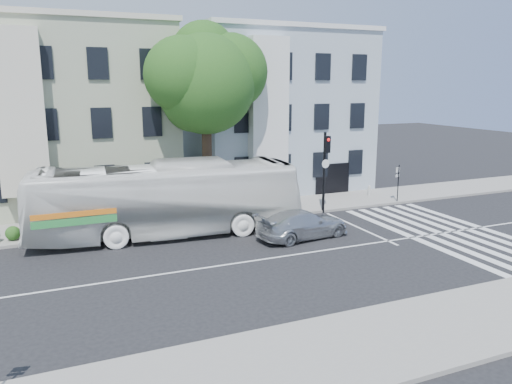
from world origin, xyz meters
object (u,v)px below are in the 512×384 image
sedan (303,224)px  traffic_signal (325,162)px  bus (167,199)px  fire_hydrant (369,190)px

sedan → traffic_signal: bearing=-50.0°
bus → sedan: (6.10, -3.07, -1.17)m
bus → traffic_signal: (9.58, 0.74, 1.22)m
sedan → fire_hydrant: (8.44, 6.24, -0.20)m
bus → fire_hydrant: 14.94m
bus → traffic_signal: size_ratio=2.81×
bus → traffic_signal: traffic_signal is taller
sedan → fire_hydrant: 10.49m
traffic_signal → fire_hydrant: bearing=20.6°
bus → sedan: size_ratio=2.78×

